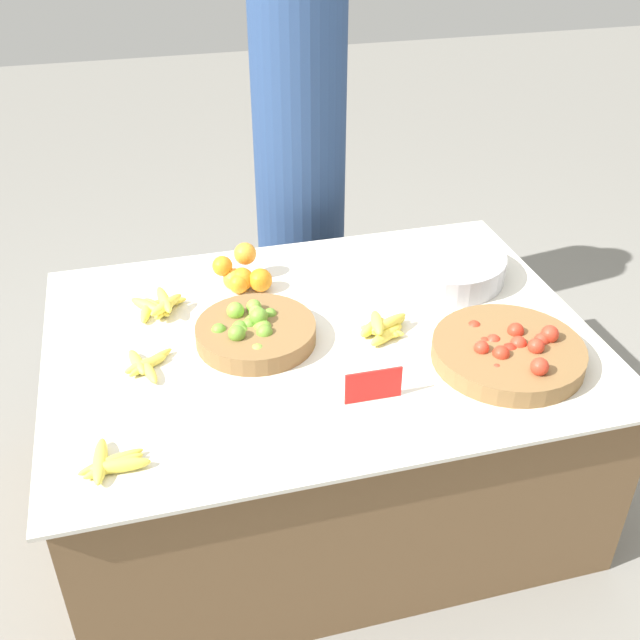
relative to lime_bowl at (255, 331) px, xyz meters
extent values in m
plane|color=gray|center=(0.19, -0.01, -0.67)|extent=(12.00, 12.00, 0.00)
cube|color=brown|center=(0.19, -0.01, -0.36)|extent=(1.54, 1.13, 0.62)
cube|color=silver|center=(0.19, -0.01, -0.04)|extent=(1.60, 1.18, 0.01)
cylinder|color=olive|center=(0.00, 0.00, -0.01)|extent=(0.35, 0.35, 0.06)
sphere|color=#7AB238|center=(-0.04, 0.07, 0.04)|extent=(0.05, 0.05, 0.05)
sphere|color=#7AB238|center=(0.00, 0.03, 0.01)|extent=(0.05, 0.05, 0.05)
sphere|color=#89BC42|center=(0.00, 0.00, 0.00)|extent=(0.05, 0.05, 0.05)
sphere|color=#6BA333|center=(-0.10, 0.00, 0.02)|extent=(0.04, 0.04, 0.04)
sphere|color=#7AB238|center=(0.02, -0.02, 0.01)|extent=(0.06, 0.06, 0.06)
sphere|color=#6BA333|center=(0.01, 0.01, 0.04)|extent=(0.05, 0.05, 0.05)
sphere|color=#7AB238|center=(0.01, 0.07, 0.04)|extent=(0.05, 0.05, 0.05)
sphere|color=#89BC42|center=(-0.01, -0.11, 0.01)|extent=(0.05, 0.05, 0.05)
sphere|color=#6BA333|center=(0.05, 0.05, 0.02)|extent=(0.04, 0.04, 0.04)
sphere|color=#89BC42|center=(0.01, 0.05, 0.03)|extent=(0.04, 0.04, 0.04)
sphere|color=#89BC42|center=(-0.05, -0.01, 0.01)|extent=(0.05, 0.05, 0.05)
sphere|color=#7AB238|center=(0.05, 0.05, 0.00)|extent=(0.05, 0.05, 0.05)
sphere|color=#6BA333|center=(-0.02, 0.01, 0.02)|extent=(0.04, 0.04, 0.04)
sphere|color=#6BA333|center=(-0.06, -0.05, 0.04)|extent=(0.05, 0.05, 0.05)
sphere|color=#6BA333|center=(0.02, -0.05, 0.02)|extent=(0.05, 0.05, 0.05)
sphere|color=#6BA333|center=(-0.04, 0.00, 0.02)|extent=(0.05, 0.05, 0.05)
cylinder|color=olive|center=(0.67, -0.28, -0.01)|extent=(0.43, 0.43, 0.06)
sphere|color=red|center=(0.79, -0.28, 0.04)|extent=(0.05, 0.05, 0.05)
sphere|color=red|center=(0.70, -0.28, 0.02)|extent=(0.05, 0.05, 0.05)
sphere|color=red|center=(0.77, -0.28, 0.02)|extent=(0.04, 0.04, 0.04)
sphere|color=red|center=(0.63, -0.15, 0.00)|extent=(0.04, 0.04, 0.04)
sphere|color=red|center=(0.72, -0.23, 0.03)|extent=(0.05, 0.05, 0.05)
sphere|color=red|center=(0.58, -0.28, 0.03)|extent=(0.04, 0.04, 0.04)
sphere|color=red|center=(0.62, -0.24, 0.00)|extent=(0.05, 0.05, 0.05)
sphere|color=red|center=(0.59, -0.36, 0.00)|extent=(0.04, 0.04, 0.04)
sphere|color=red|center=(0.63, -0.32, 0.02)|extent=(0.05, 0.05, 0.05)
sphere|color=red|center=(0.62, -0.16, 0.01)|extent=(0.04, 0.04, 0.04)
sphere|color=red|center=(0.67, -0.29, 0.01)|extent=(0.05, 0.05, 0.05)
sphere|color=red|center=(0.69, -0.41, 0.04)|extent=(0.05, 0.05, 0.05)
sphere|color=red|center=(0.67, -0.24, -0.01)|extent=(0.04, 0.04, 0.04)
sphere|color=red|center=(0.73, -0.32, 0.03)|extent=(0.05, 0.05, 0.05)
sphere|color=red|center=(0.64, -0.24, 0.01)|extent=(0.04, 0.04, 0.04)
sphere|color=orange|center=(0.01, 0.30, 0.00)|extent=(0.08, 0.08, 0.08)
sphere|color=orange|center=(0.00, 0.28, 0.00)|extent=(0.07, 0.07, 0.07)
sphere|color=orange|center=(-0.01, 0.31, 0.00)|extent=(0.07, 0.07, 0.07)
sphere|color=orange|center=(0.07, 0.28, 0.00)|extent=(0.08, 0.08, 0.08)
sphere|color=orange|center=(0.04, 0.37, 0.06)|extent=(0.07, 0.07, 0.07)
sphere|color=orange|center=(-0.04, 0.33, 0.05)|extent=(0.07, 0.07, 0.07)
cylinder|color=#B7B7BF|center=(0.68, 0.21, 0.01)|extent=(0.40, 0.40, 0.09)
cube|color=red|center=(0.25, -0.35, 0.01)|extent=(0.15, 0.01, 0.09)
ellipsoid|color=#EFDB4C|center=(-0.45, -0.42, -0.02)|extent=(0.05, 0.16, 0.03)
ellipsoid|color=#EFDB4C|center=(-0.41, -0.45, -0.02)|extent=(0.15, 0.04, 0.03)
ellipsoid|color=#EFDB4C|center=(-0.42, -0.42, -0.02)|extent=(0.16, 0.07, 0.03)
ellipsoid|color=#EFDB4C|center=(-0.42, -0.44, -0.02)|extent=(0.15, 0.07, 0.03)
ellipsoid|color=#EFDB4C|center=(-0.31, -0.05, -0.02)|extent=(0.14, 0.12, 0.03)
ellipsoid|color=#EFDB4C|center=(-0.32, -0.06, -0.02)|extent=(0.13, 0.08, 0.03)
ellipsoid|color=#EFDB4C|center=(-0.34, -0.04, -0.02)|extent=(0.06, 0.13, 0.03)
ellipsoid|color=#EFDB4C|center=(-0.31, -0.09, -0.02)|extent=(0.05, 0.12, 0.03)
ellipsoid|color=#EFDB4C|center=(-0.24, 0.25, -0.02)|extent=(0.14, 0.04, 0.03)
ellipsoid|color=#EFDB4C|center=(-0.27, 0.24, -0.02)|extent=(0.09, 0.13, 0.03)
ellipsoid|color=#EFDB4C|center=(-0.30, 0.25, -0.02)|extent=(0.12, 0.13, 0.03)
ellipsoid|color=#EFDB4C|center=(-0.24, 0.22, -0.02)|extent=(0.10, 0.13, 0.03)
ellipsoid|color=#EFDB4C|center=(-0.30, 0.22, -0.02)|extent=(0.05, 0.12, 0.03)
ellipsoid|color=#EFDB4C|center=(-0.24, 0.20, 0.01)|extent=(0.12, 0.12, 0.03)
ellipsoid|color=#EFDB4C|center=(-0.24, 0.23, 0.01)|extent=(0.05, 0.16, 0.03)
ellipsoid|color=#EFDB4C|center=(0.36, -0.07, -0.02)|extent=(0.11, 0.10, 0.03)
ellipsoid|color=#EFDB4C|center=(0.40, -0.05, -0.02)|extent=(0.14, 0.09, 0.03)
ellipsoid|color=#EFDB4C|center=(0.37, -0.09, -0.02)|extent=(0.14, 0.10, 0.03)
ellipsoid|color=#EFDB4C|center=(0.37, -0.07, -0.02)|extent=(0.13, 0.09, 0.03)
ellipsoid|color=#EFDB4C|center=(0.35, -0.04, -0.02)|extent=(0.11, 0.10, 0.04)
ellipsoid|color=#EFDB4C|center=(0.35, -0.07, 0.01)|extent=(0.06, 0.12, 0.04)
ellipsoid|color=#EFDB4C|center=(0.39, -0.07, 0.01)|extent=(0.14, 0.09, 0.03)
cylinder|color=navy|center=(0.36, 0.93, 0.06)|extent=(0.36, 0.36, 1.46)
camera|label=1|loc=(-0.28, -1.79, 1.23)|focal=42.00mm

